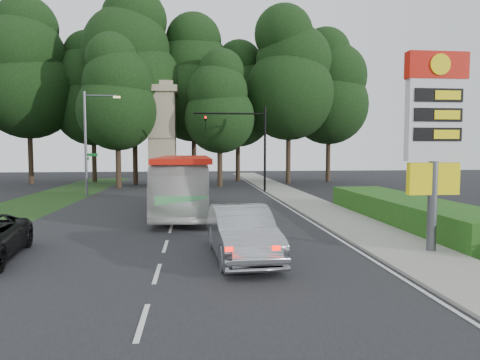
{
  "coord_description": "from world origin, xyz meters",
  "views": [
    {
      "loc": [
        1.11,
        -11.78,
        3.58
      ],
      "look_at": [
        3.16,
        7.65,
        2.2
      ],
      "focal_mm": 32.0,
      "sensor_mm": 36.0,
      "label": 1
    }
  ],
  "objects": [
    {
      "name": "ground",
      "position": [
        0.0,
        0.0,
        0.0
      ],
      "size": [
        120.0,
        120.0,
        0.0
      ],
      "primitive_type": "plane",
      "color": "black",
      "rests_on": "ground"
    },
    {
      "name": "road_surface",
      "position": [
        0.0,
        12.0,
        0.01
      ],
      "size": [
        14.0,
        80.0,
        0.02
      ],
      "primitive_type": "cube",
      "color": "black",
      "rests_on": "ground"
    },
    {
      "name": "sidewalk_right",
      "position": [
        8.5,
        12.0,
        0.06
      ],
      "size": [
        3.0,
        80.0,
        0.12
      ],
      "primitive_type": "cube",
      "color": "gray",
      "rests_on": "ground"
    },
    {
      "name": "grass_verge_left",
      "position": [
        -9.5,
        18.0,
        0.01
      ],
      "size": [
        5.0,
        50.0,
        0.02
      ],
      "primitive_type": "cube",
      "color": "#193814",
      "rests_on": "ground"
    },
    {
      "name": "hedge",
      "position": [
        11.5,
        8.0,
        0.6
      ],
      "size": [
        3.0,
        14.0,
        1.2
      ],
      "primitive_type": "cube",
      "color": "#1E4913",
      "rests_on": "ground"
    },
    {
      "name": "gas_station_pylon",
      "position": [
        9.2,
        1.99,
        4.45
      ],
      "size": [
        2.1,
        0.45,
        6.85
      ],
      "color": "#59595E",
      "rests_on": "ground"
    },
    {
      "name": "traffic_signal_mast",
      "position": [
        5.68,
        24.0,
        4.67
      ],
      "size": [
        6.1,
        0.35,
        7.2
      ],
      "color": "black",
      "rests_on": "ground"
    },
    {
      "name": "streetlight_signs",
      "position": [
        -6.99,
        22.01,
        4.44
      ],
      "size": [
        2.75,
        0.98,
        8.0
      ],
      "color": "#59595E",
      "rests_on": "ground"
    },
    {
      "name": "monument",
      "position": [
        -2.0,
        30.0,
        5.1
      ],
      "size": [
        3.0,
        3.0,
        10.05
      ],
      "color": "gray",
      "rests_on": "ground"
    },
    {
      "name": "tree_west_mid",
      "position": [
        -16.0,
        35.0,
        11.69
      ],
      "size": [
        9.8,
        9.8,
        19.25
      ],
      "color": "#2D2116",
      "rests_on": "ground"
    },
    {
      "name": "tree_west_near",
      "position": [
        -10.0,
        37.0,
        10.02
      ],
      "size": [
        8.4,
        8.4,
        16.5
      ],
      "color": "#2D2116",
      "rests_on": "ground"
    },
    {
      "name": "tree_center_left",
      "position": [
        -5.0,
        33.0,
        12.02
      ],
      "size": [
        10.08,
        10.08,
        19.8
      ],
      "color": "#2D2116",
      "rests_on": "ground"
    },
    {
      "name": "tree_center_right",
      "position": [
        1.0,
        35.0,
        11.02
      ],
      "size": [
        9.24,
        9.24,
        18.15
      ],
      "color": "#2D2116",
      "rests_on": "ground"
    },
    {
      "name": "tree_east_near",
      "position": [
        6.0,
        37.0,
        9.68
      ],
      "size": [
        8.12,
        8.12,
        15.95
      ],
      "color": "#2D2116",
      "rests_on": "ground"
    },
    {
      "name": "tree_east_mid",
      "position": [
        11.0,
        33.0,
        11.35
      ],
      "size": [
        9.52,
        9.52,
        18.7
      ],
      "color": "#2D2116",
      "rests_on": "ground"
    },
    {
      "name": "tree_far_east",
      "position": [
        16.0,
        35.0,
        10.35
      ],
      "size": [
        8.68,
        8.68,
        17.05
      ],
      "color": "#2D2116",
      "rests_on": "ground"
    },
    {
      "name": "tree_monument_left",
      "position": [
        -6.0,
        29.0,
        8.68
      ],
      "size": [
        7.28,
        7.28,
        14.3
      ],
      "color": "#2D2116",
      "rests_on": "ground"
    },
    {
      "name": "tree_monument_right",
      "position": [
        3.5,
        29.5,
        8.01
      ],
      "size": [
        6.72,
        6.72,
        13.2
      ],
      "color": "#2D2116",
      "rests_on": "ground"
    },
    {
      "name": "transit_bus",
      "position": [
        0.5,
        12.44,
        1.59
      ],
      "size": [
        2.93,
        11.51,
        3.19
      ],
      "primitive_type": "imported",
      "rotation": [
        0.0,
        0.0,
        -0.02
      ],
      "color": "silver",
      "rests_on": "ground"
    },
    {
      "name": "sedan_silver",
      "position": [
        2.63,
        2.04,
        0.86
      ],
      "size": [
        2.18,
        5.34,
        1.72
      ],
      "primitive_type": "imported",
      "rotation": [
        0.0,
        0.0,
        0.07
      ],
      "color": "#9A9CA2",
      "rests_on": "ground"
    }
  ]
}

